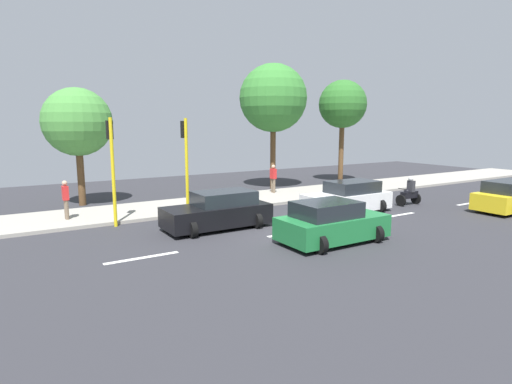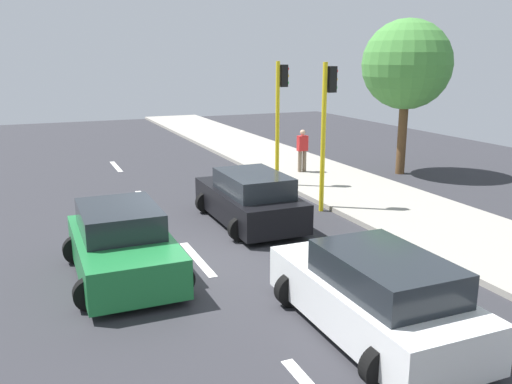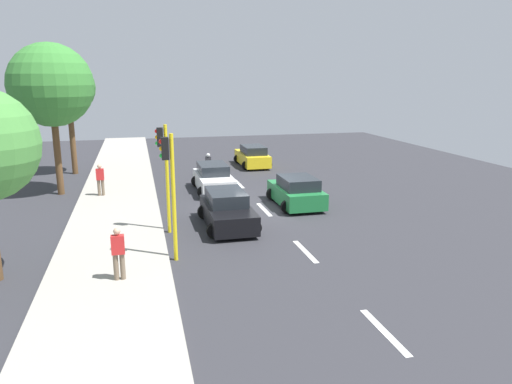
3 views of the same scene
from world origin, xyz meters
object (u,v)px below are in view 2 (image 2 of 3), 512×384
Objects in this scene: car_green at (122,245)px; traffic_light_corner at (280,107)px; street_tree_center at (407,65)px; car_black at (250,199)px; car_white at (374,295)px; pedestrian_near_signal at (302,149)px; traffic_light_midblock at (327,116)px.

traffic_light_corner is at bearing 42.47° from car_green.
street_tree_center is (5.62, 0.36, 1.39)m from traffic_light_corner.
car_green is 9.24m from traffic_light_corner.
car_green and car_black have the same top height.
car_white is 5.50m from car_green.
pedestrian_near_signal reaches higher than car_white.
car_white is 0.97× the size of traffic_light_midblock.
car_green is at bearing -137.53° from traffic_light_corner.
pedestrian_near_signal is at bearing 69.87° from traffic_light_midblock.
pedestrian_near_signal is at bearing 67.76° from car_white.
pedestrian_near_signal is at bearing 161.76° from street_tree_center.
car_green is at bearing -152.35° from street_tree_center.
street_tree_center reaches higher than pedestrian_near_signal.
pedestrian_near_signal is (4.87, 11.91, 0.35)m from car_white.
street_tree_center is (8.71, 10.64, 3.61)m from car_white.
traffic_light_midblock reaches higher than car_black.
car_white is 14.22m from street_tree_center.
street_tree_center reaches higher than car_green.
traffic_light_corner is at bearing 73.27° from car_white.
traffic_light_midblock is at bearing 66.34° from car_white.
street_tree_center reaches higher than car_black.
traffic_light_corner is 3.23m from traffic_light_midblock.
car_black is (0.47, 6.75, -0.00)m from car_white.
pedestrian_near_signal is at bearing 42.46° from car_green.
traffic_light_midblock is at bearing -90.00° from traffic_light_corner.
car_green is at bearing -147.75° from car_black.
car_white is 8.01m from traffic_light_midblock.
car_black is 6.79m from pedestrian_near_signal.
car_black is 2.56× the size of pedestrian_near_signal.
pedestrian_near_signal is 5.50m from traffic_light_midblock.
car_black is at bearing 32.25° from car_green.
street_tree_center is at bearing 32.53° from traffic_light_midblock.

